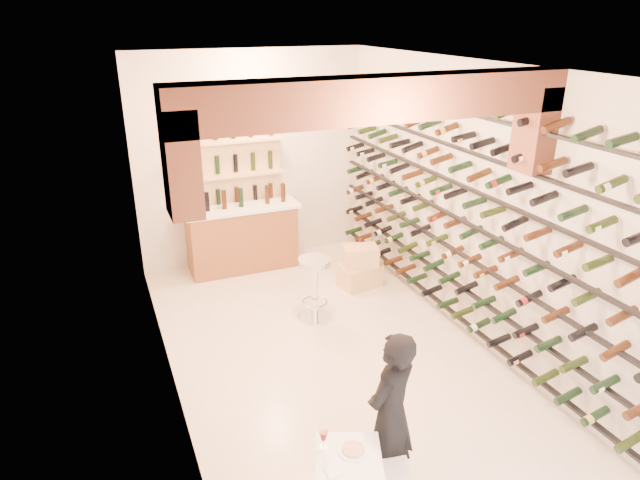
# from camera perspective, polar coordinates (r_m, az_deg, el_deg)

# --- Properties ---
(ground) EXTENTS (6.00, 6.00, 0.00)m
(ground) POSITION_cam_1_polar(r_m,az_deg,el_deg) (6.63, 1.01, -11.39)
(ground) COLOR beige
(ground) RESTS_ON ground
(room_shell) EXTENTS (3.52, 6.02, 3.21)m
(room_shell) POSITION_cam_1_polar(r_m,az_deg,el_deg) (5.47, 2.26, 7.19)
(room_shell) COLOR beige
(room_shell) RESTS_ON ground
(wine_rack) EXTENTS (0.32, 5.70, 2.56)m
(wine_rack) POSITION_cam_1_polar(r_m,az_deg,el_deg) (6.64, 13.34, 2.99)
(wine_rack) COLOR black
(wine_rack) RESTS_ON ground
(back_counter) EXTENTS (1.70, 0.62, 1.29)m
(back_counter) POSITION_cam_1_polar(r_m,az_deg,el_deg) (8.54, -7.90, 0.44)
(back_counter) COLOR brown
(back_counter) RESTS_ON ground
(back_shelving) EXTENTS (1.40, 0.31, 2.73)m
(back_shelving) POSITION_cam_1_polar(r_m,az_deg,el_deg) (8.55, -8.55, 4.96)
(back_shelving) COLOR tan
(back_shelving) RESTS_ON ground
(tasting_table) EXTENTS (0.62, 0.62, 0.84)m
(tasting_table) POSITION_cam_1_polar(r_m,az_deg,el_deg) (4.43, 2.84, -22.17)
(tasting_table) COLOR white
(tasting_table) RESTS_ON ground
(person) EXTENTS (0.63, 0.56, 1.45)m
(person) POSITION_cam_1_polar(r_m,az_deg,el_deg) (4.66, 7.18, -17.14)
(person) COLOR black
(person) RESTS_ON ground
(chrome_barstool) EXTENTS (0.43, 0.43, 0.84)m
(chrome_barstool) POSITION_cam_1_polar(r_m,az_deg,el_deg) (7.06, -0.54, -4.55)
(chrome_barstool) COLOR silver
(chrome_barstool) RESTS_ON ground
(crate_lower) EXTENTS (0.61, 0.47, 0.33)m
(crate_lower) POSITION_cam_1_polar(r_m,az_deg,el_deg) (8.05, 4.06, -3.61)
(crate_lower) COLOR tan
(crate_lower) RESTS_ON ground
(crate_upper) EXTENTS (0.55, 0.44, 0.28)m
(crate_upper) POSITION_cam_1_polar(r_m,az_deg,el_deg) (7.92, 4.12, -1.62)
(crate_upper) COLOR tan
(crate_upper) RESTS_ON crate_lower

